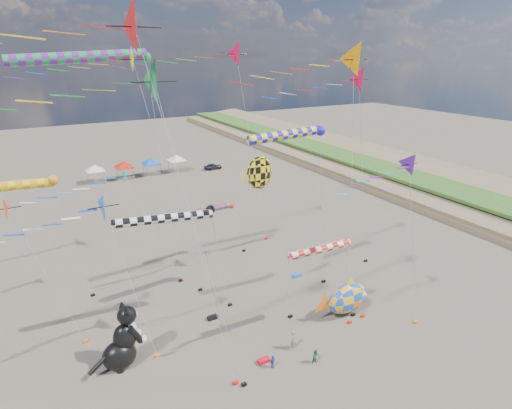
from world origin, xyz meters
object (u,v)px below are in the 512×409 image
object	(u,v)px
cat_inflatable	(121,336)
child_blue	(272,362)
child_green	(316,357)
fish_inflatable	(347,298)
person_adult	(293,340)
parked_car	(213,166)

from	to	relation	value
cat_inflatable	child_blue	world-z (taller)	cat_inflatable
child_green	fish_inflatable	bearing A→B (deg)	28.63
person_adult	fish_inflatable	bearing A→B (deg)	-33.19
child_green	child_blue	xyz separation A→B (m)	(-3.04, 1.18, -0.07)
parked_car	fish_inflatable	bearing A→B (deg)	170.00
cat_inflatable	fish_inflatable	xyz separation A→B (m)	(18.34, -3.37, -0.81)
fish_inflatable	cat_inflatable	bearing A→B (deg)	169.59
cat_inflatable	fish_inflatable	bearing A→B (deg)	-22.39
cat_inflatable	child_green	size ratio (longest dim) A/B	4.17
person_adult	parked_car	xyz separation A→B (m)	(15.27, 50.86, -0.22)
fish_inflatable	parked_car	distance (m)	50.31
person_adult	child_blue	xyz separation A→B (m)	(-2.44, -0.95, -0.30)
cat_inflatable	parked_car	distance (m)	53.56
cat_inflatable	parked_car	xyz separation A→B (m)	(27.10, 46.17, -1.89)
cat_inflatable	person_adult	size ratio (longest dim) A/B	3.01
fish_inflatable	parked_car	bearing A→B (deg)	79.98
fish_inflatable	parked_car	size ratio (longest dim) A/B	1.54
fish_inflatable	child_blue	distance (m)	9.32
cat_inflatable	child_blue	xyz separation A→B (m)	(9.38, -5.65, -1.96)
child_blue	parked_car	distance (m)	54.76
child_green	person_adult	bearing A→B (deg)	103.99
child_green	child_blue	distance (m)	3.27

